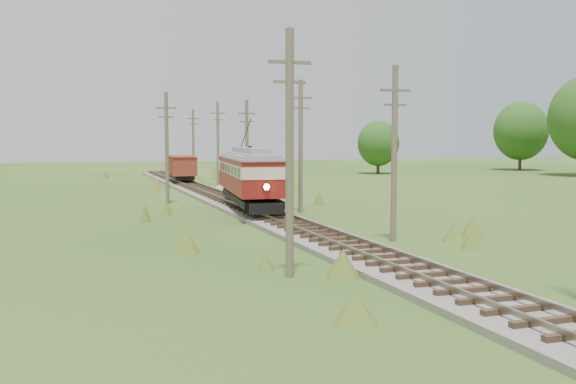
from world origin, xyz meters
name	(u,v)px	position (x,y,z in m)	size (l,w,h in m)	color
railbed_main	(244,207)	(0.00, 34.00, 0.19)	(3.60, 96.00, 0.57)	#605B54
streetcar	(250,173)	(0.00, 32.32, 2.71)	(4.47, 12.95, 5.86)	black
gondola	(181,167)	(0.00, 60.05, 1.96)	(3.00, 7.92, 2.58)	black
gravel_pile	(232,183)	(3.74, 52.28, 0.61)	(3.60, 3.81, 1.31)	gray
utility_pole_r_2	(394,152)	(3.30, 18.00, 4.42)	(1.60, 0.30, 8.60)	brown
utility_pole_r_3	(301,145)	(3.20, 31.00, 4.63)	(1.60, 0.30, 9.00)	brown
utility_pole_r_4	(247,147)	(3.00, 44.00, 4.32)	(1.60, 0.30, 8.40)	brown
utility_pole_r_5	(218,143)	(3.40, 57.00, 4.58)	(1.60, 0.30, 8.90)	brown
utility_pole_r_6	(193,143)	(3.20, 70.00, 4.47)	(1.60, 0.30, 8.70)	brown
utility_pole_l_a	(290,151)	(-4.20, 12.00, 4.63)	(1.60, 0.30, 9.00)	brown
utility_pole_l_b	(167,147)	(-4.50, 40.00, 4.42)	(1.60, 0.30, 8.60)	brown
tree_right_5	(521,131)	(56.00, 74.00, 6.19)	(8.40, 8.40, 10.82)	#38281C
tree_mid_b	(378,143)	(30.00, 72.00, 4.33)	(5.88, 5.88, 7.57)	#38281C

